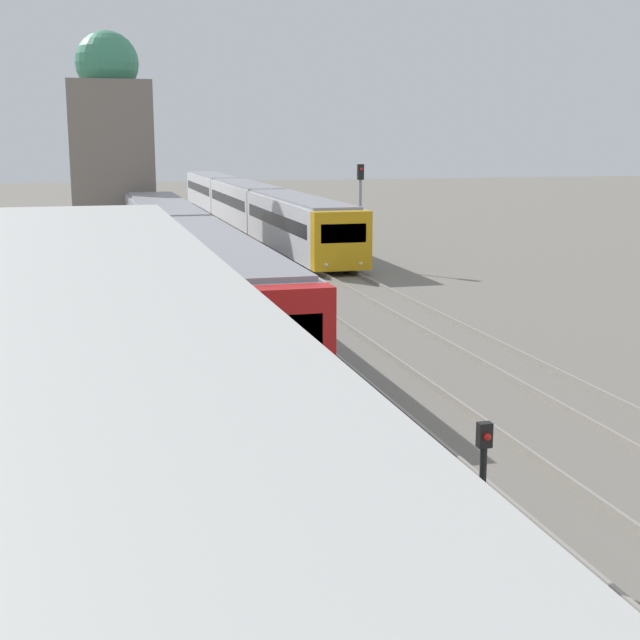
{
  "coord_description": "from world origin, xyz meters",
  "views": [
    {
      "loc": [
        -3.61,
        -6.1,
        5.87
      ],
      "look_at": [
        1.78,
        14.17,
        1.58
      ],
      "focal_mm": 50.0,
      "sensor_mm": 36.0,
      "label": 1
    }
  ],
  "objects_px": {
    "person_on_platform": "(189,389)",
    "train_near": "(183,251)",
    "signal_post_near": "(483,474)",
    "train_far": "(246,202)",
    "signal_mast_far": "(360,203)"
  },
  "relations": [
    {
      "from": "train_far",
      "to": "signal_post_near",
      "type": "height_order",
      "value": "train_far"
    },
    {
      "from": "person_on_platform",
      "to": "train_near",
      "type": "distance_m",
      "value": 19.99
    },
    {
      "from": "signal_post_near",
      "to": "signal_mast_far",
      "type": "height_order",
      "value": "signal_mast_far"
    },
    {
      "from": "train_near",
      "to": "person_on_platform",
      "type": "bearing_deg",
      "value": -96.06
    },
    {
      "from": "train_near",
      "to": "signal_post_near",
      "type": "xyz_separation_m",
      "value": [
        1.67,
        -22.88,
        -0.45
      ]
    },
    {
      "from": "train_near",
      "to": "train_far",
      "type": "distance_m",
      "value": 26.9
    },
    {
      "from": "person_on_platform",
      "to": "signal_mast_far",
      "type": "distance_m",
      "value": 27.33
    },
    {
      "from": "signal_post_near",
      "to": "signal_mast_far",
      "type": "relative_size",
      "value": 0.42
    },
    {
      "from": "signal_mast_far",
      "to": "train_near",
      "type": "bearing_deg",
      "value": -148.9
    },
    {
      "from": "person_on_platform",
      "to": "signal_mast_far",
      "type": "xyz_separation_m",
      "value": [
        10.77,
        25.1,
        1.09
      ]
    },
    {
      "from": "train_far",
      "to": "train_near",
      "type": "bearing_deg",
      "value": -105.32
    },
    {
      "from": "signal_post_near",
      "to": "signal_mast_far",
      "type": "distance_m",
      "value": 29.01
    },
    {
      "from": "signal_post_near",
      "to": "signal_mast_far",
      "type": "xyz_separation_m",
      "value": [
        6.98,
        28.1,
        1.78
      ]
    },
    {
      "from": "train_far",
      "to": "signal_mast_far",
      "type": "xyz_separation_m",
      "value": [
        1.55,
        -20.72,
        1.36
      ]
    },
    {
      "from": "person_on_platform",
      "to": "train_near",
      "type": "xyz_separation_m",
      "value": [
        2.11,
        19.88,
        -0.24
      ]
    }
  ]
}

